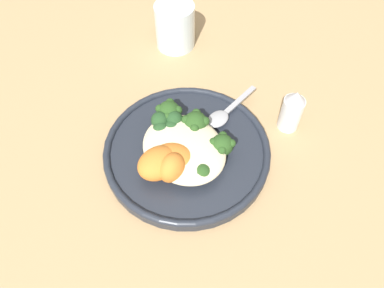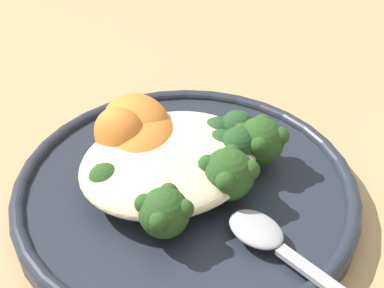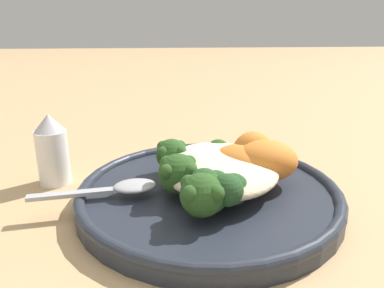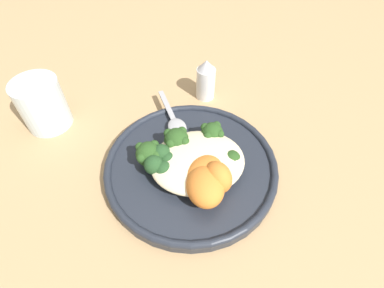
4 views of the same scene
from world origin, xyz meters
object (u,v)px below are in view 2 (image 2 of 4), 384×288
broccoli_stalk_3 (248,144)px  sweet_potato_chunk_1 (121,135)px  broccoli_stalk_2 (220,172)px  spoon (270,239)px  broccoli_stalk_0 (131,177)px  kale_tuft (233,140)px  sweet_potato_chunk_0 (145,141)px  sweet_potato_chunk_2 (137,123)px  broccoli_stalk_1 (168,200)px  plate (182,191)px  quinoa_mound (169,160)px

broccoli_stalk_3 → sweet_potato_chunk_1: sweet_potato_chunk_1 is taller
broccoli_stalk_2 → spoon: 0.06m
broccoli_stalk_0 → sweet_potato_chunk_1: bearing=-105.9°
broccoli_stalk_2 → kale_tuft: (-0.03, -0.03, -0.00)m
sweet_potato_chunk_0 → sweet_potato_chunk_2: size_ratio=1.03×
sweet_potato_chunk_2 → kale_tuft: (-0.05, 0.06, -0.00)m
sweet_potato_chunk_1 → sweet_potato_chunk_2: (-0.02, -0.01, -0.00)m
broccoli_stalk_2 → broccoli_stalk_1: bearing=-106.7°
plate → kale_tuft: (-0.05, -0.00, 0.03)m
sweet_potato_chunk_0 → plate: bearing=103.0°
sweet_potato_chunk_1 → spoon: sweet_potato_chunk_1 is taller
plate → sweet_potato_chunk_0: (0.01, -0.04, 0.03)m
broccoli_stalk_2 → spoon: size_ratio=0.66×
spoon → broccoli_stalk_3: bearing=142.4°
plate → sweet_potato_chunk_0: bearing=-77.0°
sweet_potato_chunk_2 → broccoli_stalk_0: bearing=55.5°
broccoli_stalk_1 → sweet_potato_chunk_2: 0.09m
spoon → kale_tuft: bearing=149.1°
broccoli_stalk_1 → sweet_potato_chunk_2: size_ratio=1.29×
broccoli_stalk_0 → sweet_potato_chunk_0: sweet_potato_chunk_0 is taller
broccoli_stalk_0 → broccoli_stalk_1: bearing=101.6°
broccoli_stalk_0 → quinoa_mound: bearing=176.1°
broccoli_stalk_0 → sweet_potato_chunk_1: size_ratio=2.15×
plate → quinoa_mound: size_ratio=1.91×
quinoa_mound → kale_tuft: kale_tuft is taller
sweet_potato_chunk_0 → spoon: bearing=100.5°
broccoli_stalk_2 → broccoli_stalk_3: same height
broccoli_stalk_2 → sweet_potato_chunk_0: broccoli_stalk_2 is taller
broccoli_stalk_2 → sweet_potato_chunk_2: 0.09m
quinoa_mound → spoon: bearing=100.5°
broccoli_stalk_0 → broccoli_stalk_2: (-0.05, 0.04, 0.01)m
broccoli_stalk_1 → kale_tuft: same height
broccoli_stalk_3 → kale_tuft: broccoli_stalk_3 is taller
broccoli_stalk_3 → sweet_potato_chunk_2: (0.06, -0.07, 0.00)m
broccoli_stalk_1 → sweet_potato_chunk_1: 0.08m
broccoli_stalk_1 → sweet_potato_chunk_0: bearing=-156.0°
quinoa_mound → broccoli_stalk_3: 0.06m
broccoli_stalk_2 → quinoa_mound: bearing=-167.1°
broccoli_stalk_2 → spoon: (0.00, 0.06, -0.01)m
sweet_potato_chunk_0 → sweet_potato_chunk_1: 0.02m
broccoli_stalk_1 → spoon: bearing=76.2°
broccoli_stalk_2 → sweet_potato_chunk_1: size_ratio=1.76×
broccoli_stalk_3 → sweet_potato_chunk_2: bearing=154.9°
sweet_potato_chunk_1 → kale_tuft: 0.09m
broccoli_stalk_0 → broccoli_stalk_1: broccoli_stalk_1 is taller
broccoli_stalk_2 → sweet_potato_chunk_1: (0.04, -0.07, 0.01)m
broccoli_stalk_2 → sweet_potato_chunk_1: bearing=-169.2°
quinoa_mound → broccoli_stalk_3: (-0.06, 0.02, 0.00)m
quinoa_mound → broccoli_stalk_0: size_ratio=1.41×
spoon → quinoa_mound: bearing=-178.0°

